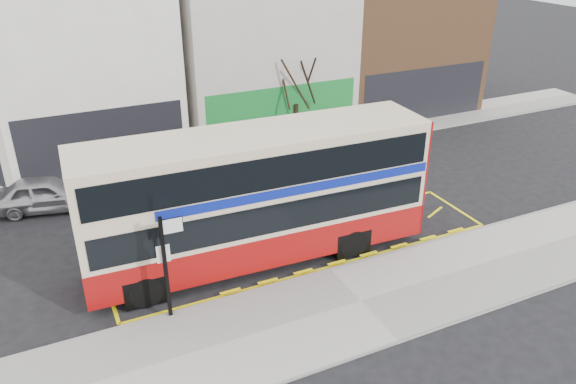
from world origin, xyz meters
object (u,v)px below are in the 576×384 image
car_silver (46,194)px  double_decker_bus (258,195)px  bus_stop_post (167,258)px  car_grey (186,167)px  car_white (380,129)px  street_tree_right (296,68)px

car_silver → double_decker_bus: bearing=-124.6°
car_silver → bus_stop_post: bearing=-149.9°
bus_stop_post → car_silver: (-2.82, 9.06, -1.41)m
double_decker_bus → car_grey: (-0.58, 7.28, -1.74)m
double_decker_bus → car_white: double_decker_bus is taller
bus_stop_post → street_tree_right: (9.66, 11.38, 1.94)m
double_decker_bus → bus_stop_post: 4.18m
car_white → street_tree_right: bearing=60.8°
street_tree_right → car_grey: bearing=-162.2°
car_silver → car_grey: size_ratio=0.96×
bus_stop_post → street_tree_right: size_ratio=0.56×
street_tree_right → double_decker_bus: bearing=-122.6°
car_white → double_decker_bus: bearing=117.2°
double_decker_bus → bus_stop_post: bearing=-149.3°
double_decker_bus → street_tree_right: bearing=59.7°
car_silver → car_grey: bearing=-75.1°
car_white → bus_stop_post: bearing=114.9°
car_silver → street_tree_right: 13.14m
double_decker_bus → bus_stop_post: size_ratio=3.56×
double_decker_bus → car_grey: size_ratio=2.68×
car_silver → car_white: 16.80m
bus_stop_post → double_decker_bus: bearing=30.3°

